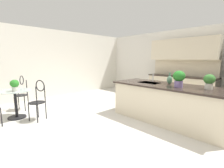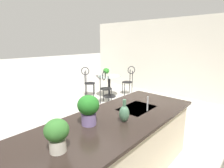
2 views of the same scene
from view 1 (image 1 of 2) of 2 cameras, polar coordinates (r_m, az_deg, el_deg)
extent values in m
plane|color=beige|center=(3.86, 8.60, -14.85)|extent=(40.00, 40.00, 0.00)
cube|color=silver|center=(6.82, 28.14, 6.19)|extent=(9.00, 0.12, 2.70)
cube|color=silver|center=(6.99, -20.15, 6.73)|extent=(0.12, 7.80, 2.70)
cube|color=beige|center=(4.25, 19.08, -6.72)|extent=(2.70, 0.96, 0.88)
cube|color=#2D231E|center=(4.15, 19.40, -0.58)|extent=(2.80, 1.06, 0.04)
cube|color=#B2B5BA|center=(4.42, 13.05, 0.31)|extent=(0.56, 0.40, 0.03)
cube|color=beige|center=(6.62, 23.03, -1.45)|extent=(2.40, 0.60, 0.88)
cube|color=#2D231E|center=(6.56, 23.27, 2.50)|extent=(2.44, 0.64, 0.04)
cube|color=beige|center=(6.69, 23.98, 5.32)|extent=(2.40, 0.04, 0.60)
cube|color=beige|center=(6.52, 23.75, 11.25)|extent=(2.40, 0.36, 0.76)
cylinder|color=black|center=(5.04, -30.61, -10.10)|extent=(0.44, 0.44, 0.03)
cylinder|color=black|center=(4.94, -30.94, -6.10)|extent=(0.07, 0.07, 0.69)
cylinder|color=#B2C6C1|center=(4.87, -31.27, -2.05)|extent=(0.80, 0.80, 0.01)
cylinder|color=black|center=(4.54, -34.61, -9.67)|extent=(0.03, 0.03, 0.45)
cylinder|color=black|center=(4.57, -27.43, -8.94)|extent=(0.03, 0.03, 0.45)
cylinder|color=black|center=(4.75, -24.81, -8.13)|extent=(0.03, 0.03, 0.45)
cylinder|color=black|center=(4.37, -25.05, -9.59)|extent=(0.03, 0.03, 0.45)
cylinder|color=black|center=(4.55, -22.41, -8.70)|extent=(0.03, 0.03, 0.45)
cylinder|color=black|center=(4.49, -25.12, -5.97)|extent=(0.50, 0.50, 0.02)
cylinder|color=black|center=(4.25, -25.26, -3.81)|extent=(0.03, 0.03, 0.45)
cylinder|color=black|center=(4.42, -22.75, -3.18)|extent=(0.03, 0.03, 0.45)
torus|color=black|center=(4.30, -24.17, -0.55)|extent=(0.27, 0.13, 0.28)
cylinder|color=black|center=(5.47, -28.54, -6.19)|extent=(0.03, 0.03, 0.45)
cylinder|color=black|center=(5.58, -31.26, -6.15)|extent=(0.03, 0.03, 0.45)
cylinder|color=black|center=(5.73, -27.61, -5.48)|extent=(0.03, 0.03, 0.45)
cylinder|color=black|center=(5.83, -30.23, -5.46)|extent=(0.03, 0.03, 0.45)
cylinder|color=black|center=(5.60, -29.59, -3.48)|extent=(0.53, 0.53, 0.02)
cylinder|color=black|center=(5.66, -28.00, -1.03)|extent=(0.03, 0.03, 0.45)
cylinder|color=black|center=(5.75, -30.45, -1.08)|extent=(0.03, 0.03, 0.45)
torus|color=black|center=(5.67, -29.40, 1.19)|extent=(0.25, 0.18, 0.28)
cylinder|color=#B2B5BA|center=(4.56, 14.34, 2.10)|extent=(0.02, 0.02, 0.22)
cylinder|color=beige|center=(4.72, -31.18, -1.55)|extent=(0.14, 0.14, 0.11)
ellipsoid|color=#2F852A|center=(4.70, -31.32, 0.16)|extent=(0.21, 0.21, 0.19)
cylinder|color=#7A669E|center=(3.90, 22.54, 0.01)|extent=(0.18, 0.18, 0.14)
ellipsoid|color=#257224|center=(3.88, 22.70, 2.62)|extent=(0.26, 0.26, 0.24)
cylinder|color=beige|center=(3.91, 31.11, -0.72)|extent=(0.15, 0.15, 0.12)
ellipsoid|color=#377630|center=(3.89, 31.29, 1.49)|extent=(0.22, 0.22, 0.20)
ellipsoid|color=#4C7A5B|center=(4.28, 19.75, 1.35)|extent=(0.13, 0.13, 0.21)
cylinder|color=#4C7A5B|center=(4.27, 19.85, 3.27)|extent=(0.04, 0.04, 0.08)
camera|label=2|loc=(5.08, 44.35, 10.39)|focal=28.42mm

